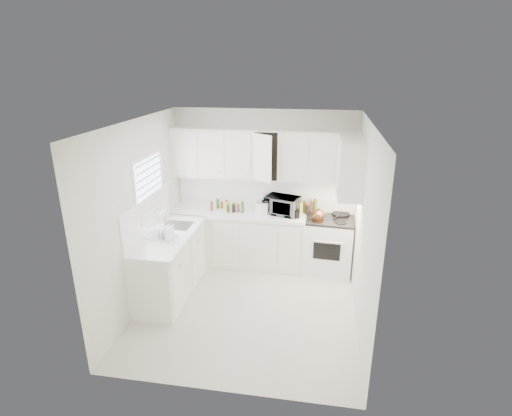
% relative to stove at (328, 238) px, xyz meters
% --- Properties ---
extents(floor, '(3.20, 3.20, 0.00)m').
position_rel_stove_xyz_m(floor, '(-1.10, -1.27, -0.60)').
color(floor, silver).
rests_on(floor, ground).
extents(ceiling, '(3.20, 3.20, 0.00)m').
position_rel_stove_xyz_m(ceiling, '(-1.10, -1.27, 2.00)').
color(ceiling, white).
rests_on(ceiling, ground).
extents(wall_back, '(3.00, 0.00, 3.00)m').
position_rel_stove_xyz_m(wall_back, '(-1.10, 0.33, 0.70)').
color(wall_back, white).
rests_on(wall_back, ground).
extents(wall_front, '(3.00, 0.00, 3.00)m').
position_rel_stove_xyz_m(wall_front, '(-1.10, -2.87, 0.70)').
color(wall_front, white).
rests_on(wall_front, ground).
extents(wall_left, '(0.00, 3.20, 3.20)m').
position_rel_stove_xyz_m(wall_left, '(-2.60, -1.27, 0.70)').
color(wall_left, white).
rests_on(wall_left, ground).
extents(wall_right, '(0.00, 3.20, 3.20)m').
position_rel_stove_xyz_m(wall_right, '(0.40, -1.27, 0.70)').
color(wall_right, white).
rests_on(wall_right, ground).
extents(window_blinds, '(0.06, 0.96, 1.06)m').
position_rel_stove_xyz_m(window_blinds, '(-2.58, -0.92, 0.95)').
color(window_blinds, white).
rests_on(window_blinds, wall_left).
extents(lower_cabinets_back, '(2.22, 0.60, 0.90)m').
position_rel_stove_xyz_m(lower_cabinets_back, '(-1.49, 0.03, -0.15)').
color(lower_cabinets_back, white).
rests_on(lower_cabinets_back, floor).
extents(lower_cabinets_left, '(0.60, 1.60, 0.90)m').
position_rel_stove_xyz_m(lower_cabinets_left, '(-2.30, -1.07, -0.15)').
color(lower_cabinets_left, white).
rests_on(lower_cabinets_left, floor).
extents(countertop_back, '(2.24, 0.64, 0.05)m').
position_rel_stove_xyz_m(countertop_back, '(-1.49, 0.02, 0.33)').
color(countertop_back, white).
rests_on(countertop_back, lower_cabinets_back).
extents(countertop_left, '(0.64, 1.62, 0.05)m').
position_rel_stove_xyz_m(countertop_left, '(-2.29, -1.07, 0.33)').
color(countertop_left, white).
rests_on(countertop_left, lower_cabinets_left).
extents(backsplash_back, '(2.98, 0.02, 0.55)m').
position_rel_stove_xyz_m(backsplash_back, '(-1.10, 0.32, 0.63)').
color(backsplash_back, white).
rests_on(backsplash_back, wall_back).
extents(backsplash_left, '(0.02, 1.60, 0.55)m').
position_rel_stove_xyz_m(backsplash_left, '(-2.59, -1.07, 0.63)').
color(backsplash_left, white).
rests_on(backsplash_left, wall_left).
extents(upper_cabinets_back, '(3.00, 0.33, 0.80)m').
position_rel_stove_xyz_m(upper_cabinets_back, '(-1.10, 0.16, 0.90)').
color(upper_cabinets_back, white).
rests_on(upper_cabinets_back, wall_back).
extents(upper_cabinets_right, '(0.33, 0.90, 0.80)m').
position_rel_stove_xyz_m(upper_cabinets_right, '(0.23, -0.45, 0.90)').
color(upper_cabinets_right, white).
rests_on(upper_cabinets_right, wall_right).
extents(sink, '(0.42, 0.38, 0.30)m').
position_rel_stove_xyz_m(sink, '(-2.29, -0.72, 0.47)').
color(sink, gray).
rests_on(sink, countertop_left).
extents(stove, '(0.82, 0.69, 1.19)m').
position_rel_stove_xyz_m(stove, '(0.00, 0.00, 0.00)').
color(stove, white).
rests_on(stove, floor).
extents(tea_kettle, '(0.25, 0.22, 0.22)m').
position_rel_stove_xyz_m(tea_kettle, '(-0.18, -0.16, 0.45)').
color(tea_kettle, brown).
rests_on(tea_kettle, stove).
extents(frying_pan, '(0.45, 0.55, 0.04)m').
position_rel_stove_xyz_m(frying_pan, '(0.18, 0.16, 0.37)').
color(frying_pan, black).
rests_on(frying_pan, stove).
extents(microwave, '(0.59, 0.44, 0.36)m').
position_rel_stove_xyz_m(microwave, '(-0.77, 0.05, 0.53)').
color(microwave, gray).
rests_on(microwave, countertop_back).
extents(rice_cooker, '(0.28, 0.28, 0.23)m').
position_rel_stove_xyz_m(rice_cooker, '(-1.09, 0.01, 0.47)').
color(rice_cooker, white).
rests_on(rice_cooker, countertop_back).
extents(paper_towel, '(0.12, 0.12, 0.27)m').
position_rel_stove_xyz_m(paper_towel, '(-1.10, 0.25, 0.49)').
color(paper_towel, white).
rests_on(paper_towel, countertop_back).
extents(utensil_crock, '(0.13, 0.13, 0.33)m').
position_rel_stove_xyz_m(utensil_crock, '(-0.53, -0.10, 0.52)').
color(utensil_crock, black).
rests_on(utensil_crock, countertop_back).
extents(dish_rack, '(0.39, 0.31, 0.20)m').
position_rel_stove_xyz_m(dish_rack, '(-2.34, -1.20, 0.45)').
color(dish_rack, white).
rests_on(dish_rack, countertop_left).
extents(spice_left_0, '(0.06, 0.06, 0.13)m').
position_rel_stove_xyz_m(spice_left_0, '(-1.95, 0.15, 0.42)').
color(spice_left_0, '#943928').
rests_on(spice_left_0, countertop_back).
extents(spice_left_1, '(0.06, 0.06, 0.13)m').
position_rel_stove_xyz_m(spice_left_1, '(-1.88, 0.06, 0.42)').
color(spice_left_1, '#3D6D24').
rests_on(spice_left_1, countertop_back).
extents(spice_left_2, '(0.06, 0.06, 0.13)m').
position_rel_stove_xyz_m(spice_left_2, '(-1.80, 0.15, 0.42)').
color(spice_left_2, '#B04A17').
rests_on(spice_left_2, countertop_back).
extents(spice_left_3, '(0.06, 0.06, 0.13)m').
position_rel_stove_xyz_m(spice_left_3, '(-1.73, 0.06, 0.42)').
color(spice_left_3, '#D3F238').
rests_on(spice_left_3, countertop_back).
extents(spice_left_4, '(0.06, 0.06, 0.13)m').
position_rel_stove_xyz_m(spice_left_4, '(-1.65, 0.15, 0.42)').
color(spice_left_4, '#4F3816').
rests_on(spice_left_4, countertop_back).
extents(spice_left_5, '(0.06, 0.06, 0.13)m').
position_rel_stove_xyz_m(spice_left_5, '(-1.58, 0.06, 0.42)').
color(spice_left_5, black).
rests_on(spice_left_5, countertop_back).
extents(spice_left_6, '(0.06, 0.06, 0.13)m').
position_rel_stove_xyz_m(spice_left_6, '(-1.50, 0.15, 0.42)').
color(spice_left_6, '#943928').
rests_on(spice_left_6, countertop_back).
extents(spice_left_7, '(0.06, 0.06, 0.13)m').
position_rel_stove_xyz_m(spice_left_7, '(-1.43, 0.06, 0.42)').
color(spice_left_7, '#3D6D24').
rests_on(spice_left_7, countertop_back).
extents(sauce_right_0, '(0.06, 0.06, 0.19)m').
position_rel_stove_xyz_m(sauce_right_0, '(-0.52, 0.19, 0.45)').
color(sauce_right_0, '#B04A17').
rests_on(sauce_right_0, countertop_back).
extents(sauce_right_1, '(0.06, 0.06, 0.19)m').
position_rel_stove_xyz_m(sauce_right_1, '(-0.47, 0.13, 0.45)').
color(sauce_right_1, '#D3F238').
rests_on(sauce_right_1, countertop_back).
extents(sauce_right_2, '(0.06, 0.06, 0.19)m').
position_rel_stove_xyz_m(sauce_right_2, '(-0.41, 0.19, 0.45)').
color(sauce_right_2, '#4F3816').
rests_on(sauce_right_2, countertop_back).
extents(sauce_right_3, '(0.06, 0.06, 0.19)m').
position_rel_stove_xyz_m(sauce_right_3, '(-0.36, 0.13, 0.45)').
color(sauce_right_3, black).
rests_on(sauce_right_3, countertop_back).
extents(sauce_right_4, '(0.06, 0.06, 0.19)m').
position_rel_stove_xyz_m(sauce_right_4, '(-0.30, 0.19, 0.45)').
color(sauce_right_4, '#943928').
rests_on(sauce_right_4, countertop_back).
extents(sauce_right_5, '(0.06, 0.06, 0.19)m').
position_rel_stove_xyz_m(sauce_right_5, '(-0.25, 0.13, 0.45)').
color(sauce_right_5, '#3D6D24').
rests_on(sauce_right_5, countertop_back).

